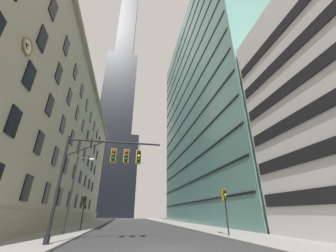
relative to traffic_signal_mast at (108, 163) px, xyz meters
The scene contains 8 objects.
sidewalk_right 13.68m from the traffic_signal_mast, 13.38° to the right, with size 5.00×160.00×0.15m, color gray.
station_building 27.60m from the traffic_signal_mast, 121.12° to the left, with size 13.38×62.82×27.74m.
dark_skyscraper 107.98m from the traffic_signal_mast, 94.60° to the left, with size 26.67×26.67×186.13m.
glass_office_midrise 43.19m from the traffic_signal_mast, 50.99° to the left, with size 16.33×49.40×57.25m.
traffic_signal_mast is the anchor object (origin of this frame).
traffic_light_near_right 11.26m from the traffic_signal_mast, 15.73° to the left, with size 0.40×0.63×3.87m.
traffic_light_far_left 12.80m from the traffic_signal_mast, 105.55° to the left, with size 0.40×0.63×3.70m.
street_lamppost 8.26m from the traffic_signal_mast, 116.75° to the left, with size 1.83×0.32×7.46m.
Camera 1 is at (-2.25, -12.37, 1.89)m, focal length 21.14 mm.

